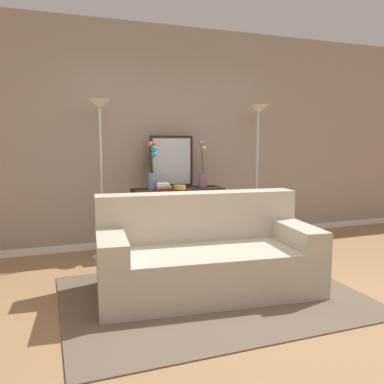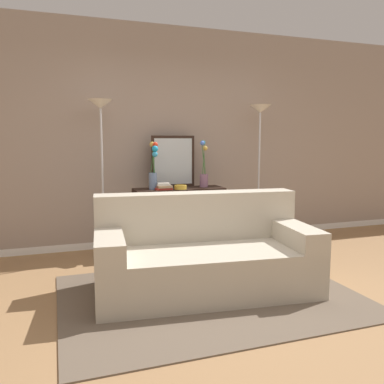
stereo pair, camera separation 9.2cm
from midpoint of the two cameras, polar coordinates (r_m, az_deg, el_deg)
The scene contains 13 objects.
ground_plane at distance 3.41m, azimuth 5.53°, elevation -16.70°, with size 16.00×16.00×0.02m, color #9E754C.
back_wall at distance 5.33m, azimuth -5.47°, elevation 7.77°, with size 12.00×0.15×2.84m.
area_rug at distance 3.68m, azimuth 2.05°, elevation -14.53°, with size 2.58×1.90×0.01m.
couch at distance 3.72m, azimuth 1.21°, elevation -9.29°, with size 2.03×1.12×0.88m.
console_table at distance 5.05m, azimuth -2.55°, elevation -2.21°, with size 1.13×0.38×0.79m.
floor_lamp_left at distance 4.73m, azimuth -13.54°, elevation 8.00°, with size 0.28×0.28×1.84m.
floor_lamp_right at distance 5.38m, azimuth 8.88°, elevation 7.99°, with size 0.28×0.28×1.84m.
wall_mirror at distance 5.13m, azimuth -3.44°, elevation 4.39°, with size 0.57×0.02×0.66m.
vase_tall_flowers at distance 4.87m, azimuth -6.23°, elevation 3.45°, with size 0.12×0.13×0.58m.
vase_short_flowers at distance 5.13m, azimuth 0.97°, elevation 2.95°, with size 0.11×0.13×0.60m.
fruit_bowl at distance 4.89m, azimuth -2.36°, elevation 0.71°, with size 0.15×0.15×0.05m.
book_stack at distance 4.85m, azimuth -4.76°, elevation 0.76°, with size 0.21×0.15×0.08m.
book_row_under_console at distance 5.08m, azimuth -5.24°, elevation -7.74°, with size 0.43×0.17×0.13m.
Camera 1 is at (-1.41, -2.78, 1.38)m, focal length 37.34 mm.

